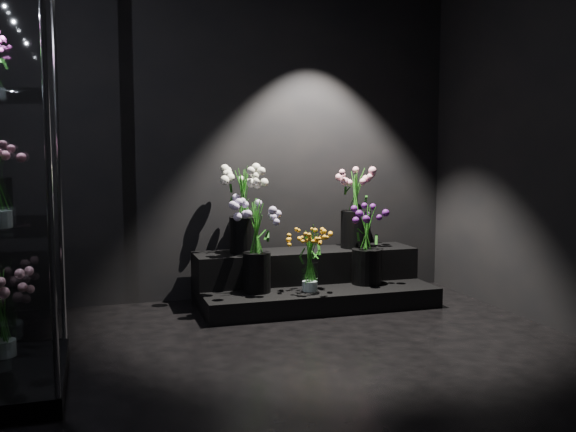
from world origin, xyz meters
name	(u,v)px	position (x,y,z in m)	size (l,w,h in m)	color
floor	(307,371)	(0.00, 0.00, 0.00)	(4.00, 4.00, 0.00)	black
wall_back	(232,137)	(0.00, 2.00, 1.40)	(4.00, 4.00, 0.00)	black
wall_front	(550,112)	(0.00, -2.00, 1.40)	(4.00, 4.00, 0.00)	black
display_riser	(310,281)	(0.58, 1.61, 0.18)	(1.93, 0.86, 0.43)	black
bouquet_orange_bells	(310,258)	(0.47, 1.32, 0.43)	(0.34, 0.34, 0.52)	white
bouquet_lilac	(257,240)	(0.06, 1.42, 0.58)	(0.38, 0.38, 0.73)	black
bouquet_purple	(367,243)	(1.03, 1.45, 0.51)	(0.39, 0.39, 0.66)	black
bouquet_cream_roses	(244,203)	(0.04, 1.75, 0.85)	(0.41, 0.41, 0.72)	black
bouquet_pink_roses	(356,204)	(1.04, 1.73, 0.82)	(0.37, 0.37, 0.70)	black
bouquet_case_base_pink	(1,312)	(-1.70, 0.47, 0.37)	(0.43, 0.43, 0.49)	white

